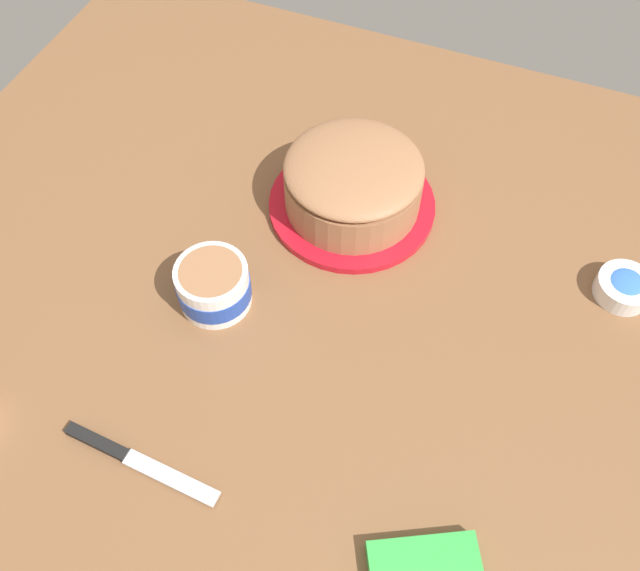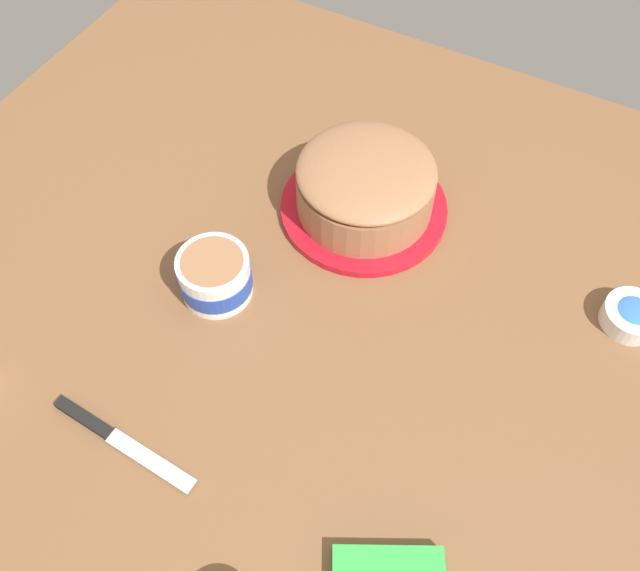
{
  "view_description": "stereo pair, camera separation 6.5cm",
  "coord_description": "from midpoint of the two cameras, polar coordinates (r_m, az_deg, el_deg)",
  "views": [
    {
      "loc": [
        -0.21,
        0.44,
        0.91
      ],
      "look_at": [
        0.01,
        -0.1,
        0.04
      ],
      "focal_mm": 38.85,
      "sensor_mm": 36.0,
      "label": 1
    },
    {
      "loc": [
        -0.27,
        0.42,
        0.91
      ],
      "look_at": [
        0.01,
        -0.1,
        0.04
      ],
      "focal_mm": 38.85,
      "sensor_mm": 36.0,
      "label": 2
    }
  ],
  "objects": [
    {
      "name": "spreading_knife",
      "position": [
        1.0,
        -17.47,
        -13.35
      ],
      "size": [
        0.24,
        0.03,
        0.01
      ],
      "color": "silver",
      "rests_on": "ground_plane"
    },
    {
      "name": "sprinkle_bowl_blue",
      "position": [
        1.16,
        22.33,
        -0.16
      ],
      "size": [
        0.09,
        0.09,
        0.04
      ],
      "color": "white",
      "rests_on": "ground_plane"
    },
    {
      "name": "ground_plane",
      "position": [
        1.03,
        -3.45,
        -5.79
      ],
      "size": [
        1.54,
        1.54,
        0.0
      ],
      "primitive_type": "plane",
      "color": "brown"
    },
    {
      "name": "frosted_cake",
      "position": [
        1.15,
        1.1,
        8.15
      ],
      "size": [
        0.28,
        0.28,
        0.12
      ],
      "color": "red",
      "rests_on": "ground_plane"
    },
    {
      "name": "candy_box_lower",
      "position": [
        0.92,
        6.46,
        -22.13
      ],
      "size": [
        0.15,
        0.12,
        0.02
      ],
      "primitive_type": "cube",
      "rotation": [
        0.0,
        0.0,
        0.48
      ],
      "color": "green",
      "rests_on": "ground_plane"
    },
    {
      "name": "frosting_tub",
      "position": [
        1.06,
        -10.51,
        -0.05
      ],
      "size": [
        0.11,
        0.11,
        0.08
      ],
      "color": "white",
      "rests_on": "ground_plane"
    }
  ]
}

